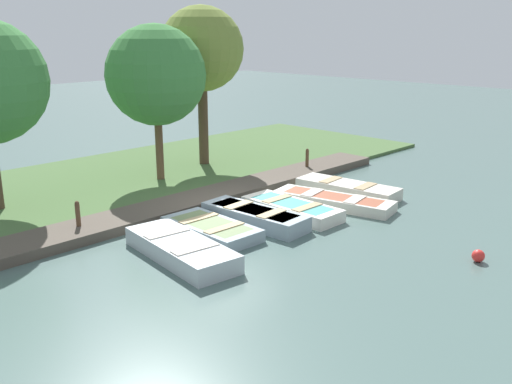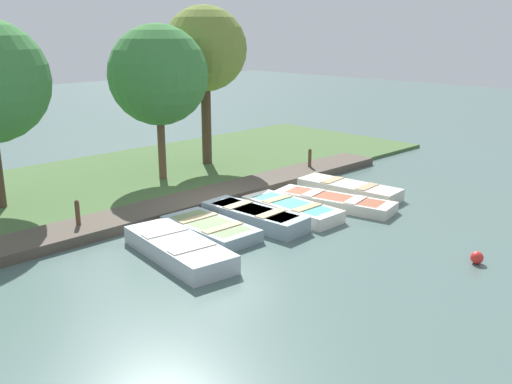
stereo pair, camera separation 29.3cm
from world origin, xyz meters
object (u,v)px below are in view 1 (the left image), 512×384
rowboat_1 (211,229)px  park_tree_center (201,50)px  mooring_post_far (307,161)px  mooring_post_near (78,218)px  buoy (478,256)px  rowboat_2 (255,216)px  rowboat_3 (292,209)px  rowboat_0 (181,249)px  rowboat_4 (333,201)px  park_tree_left (156,75)px  rowboat_5 (347,189)px

rowboat_1 → park_tree_center: size_ratio=0.45×
park_tree_center → mooring_post_far: bearing=28.4°
mooring_post_near → buoy: 9.50m
rowboat_2 → park_tree_center: park_tree_center is taller
rowboat_1 → buoy: size_ratio=9.29×
rowboat_2 → rowboat_3: (0.18, 1.29, -0.04)m
rowboat_0 → park_tree_center: (-6.41, 6.17, 4.04)m
rowboat_1 → rowboat_4: 4.15m
rowboat_3 → mooring_post_near: size_ratio=3.23×
rowboat_1 → rowboat_3: bearing=83.0°
rowboat_4 → mooring_post_far: bearing=128.4°
rowboat_3 → park_tree_center: 7.66m
rowboat_1 → rowboat_3: size_ratio=0.90×
park_tree_left → mooring_post_near: bearing=-58.8°
buoy → park_tree_left: (-10.58, -0.83, 3.40)m
rowboat_0 → rowboat_3: size_ratio=1.13×
rowboat_5 → mooring_post_near: (-2.63, -7.70, 0.26)m
rowboat_5 → park_tree_center: size_ratio=0.57×
rowboat_0 → park_tree_left: 7.54m
rowboat_3 → mooring_post_near: bearing=-118.2°
mooring_post_far → buoy: size_ratio=3.19×
rowboat_3 → mooring_post_far: (-2.70, 3.94, 0.28)m
mooring_post_far → rowboat_2: bearing=-64.2°
rowboat_5 → mooring_post_far: 2.91m
rowboat_1 → rowboat_5: bearing=88.1°
rowboat_2 → buoy: bearing=13.5°
rowboat_3 → rowboat_4: size_ratio=0.80×
rowboat_5 → park_tree_left: park_tree_left is taller
rowboat_3 → mooring_post_far: 4.79m
rowboat_1 → park_tree_left: size_ratio=0.51×
rowboat_1 → mooring_post_near: mooring_post_near is taller
rowboat_3 → rowboat_5: 2.73m
rowboat_0 → rowboat_5: size_ratio=1.00×
rowboat_1 → buoy: (5.53, 3.00, -0.02)m
rowboat_3 → buoy: bearing=4.7°
rowboat_2 → rowboat_5: (0.11, 4.02, -0.02)m
rowboat_1 → rowboat_2: 1.35m
rowboat_5 → mooring_post_far: mooring_post_far is taller
rowboat_0 → rowboat_2: 2.84m
mooring_post_far → rowboat_5: bearing=-24.7°
rowboat_3 → buoy: (5.14, 0.39, -0.04)m
rowboat_0 → rowboat_3: rowboat_0 is taller
rowboat_4 → mooring_post_near: 7.12m
rowboat_0 → rowboat_2: bearing=106.1°
rowboat_2 → rowboat_4: rowboat_2 is taller
rowboat_1 → buoy: bearing=29.9°
park_tree_center → park_tree_left: bearing=-74.4°
mooring_post_near → mooring_post_far: 8.91m
rowboat_4 → mooring_post_near: (-3.03, -6.43, 0.30)m
rowboat_3 → buoy: size_ratio=10.30×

